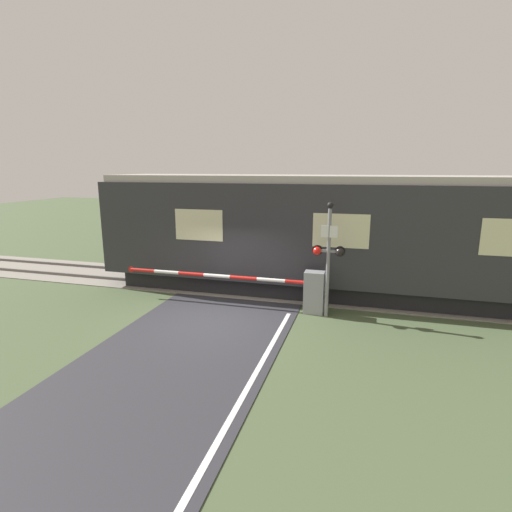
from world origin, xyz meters
TOP-DOWN VIEW (x-y plane):
  - ground_plane at (0.00, 0.00)m, footprint 80.00×80.00m
  - track_bed at (0.00, 3.51)m, footprint 36.00×3.20m
  - train at (3.35, 3.51)m, footprint 17.06×3.07m
  - crossing_barrier at (2.10, 1.34)m, footprint 6.71×0.44m
  - signal_post at (3.08, 1.13)m, footprint 0.95×0.26m

SIDE VIEW (x-z plane):
  - ground_plane at x=0.00m, z-range 0.00..0.00m
  - track_bed at x=0.00m, z-range -0.04..0.09m
  - crossing_barrier at x=2.10m, z-range 0.06..1.36m
  - signal_post at x=3.08m, z-range 0.24..3.66m
  - train at x=3.35m, z-range 0.05..4.16m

